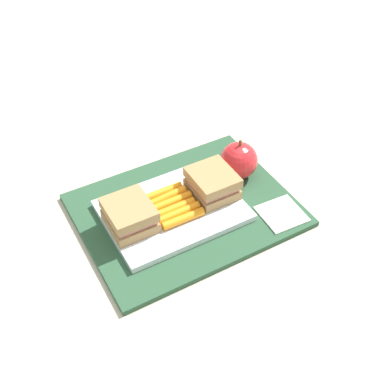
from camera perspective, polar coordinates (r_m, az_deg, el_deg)
The scene contains 8 objects.
ground_plane at distance 0.86m, azimuth -0.72°, elevation -2.32°, with size 2.40×2.40×0.00m, color #B7AD99.
lunchbag_mat at distance 0.86m, azimuth -0.73°, elevation -2.08°, with size 0.36×0.28×0.01m, color #284C33.
food_tray at distance 0.84m, azimuth -2.22°, elevation -2.15°, with size 0.23×0.17×0.01m, color white.
sandwich_half_left at distance 0.80m, azimuth -7.22°, elevation -2.68°, with size 0.07×0.08×0.04m.
sandwich_half_right at distance 0.85m, azimuth 2.37°, elevation 1.02°, with size 0.07×0.08×0.04m.
carrot_sticks_bundle at distance 0.83m, azimuth -2.28°, elevation -1.52°, with size 0.08×0.09×0.02m.
apple at distance 0.90m, azimuth 5.42°, elevation 3.64°, with size 0.07×0.07×0.08m.
paper_napkin at distance 0.86m, azimuth 10.32°, elevation -2.49°, with size 0.07×0.07×0.00m, color white.
Camera 1 is at (-0.29, -0.53, 0.61)m, focal length 46.20 mm.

